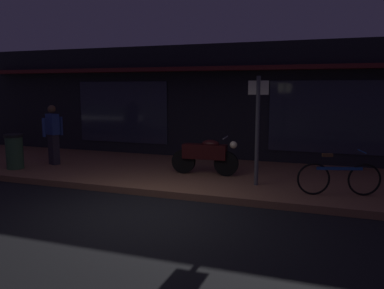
% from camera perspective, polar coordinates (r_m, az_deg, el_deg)
% --- Properties ---
extents(ground_plane, '(60.00, 60.00, 0.00)m').
position_cam_1_polar(ground_plane, '(7.21, -7.43, -10.12)').
color(ground_plane, black).
extents(sidewalk_slab, '(18.00, 4.00, 0.15)m').
position_cam_1_polar(sidewalk_slab, '(9.86, 0.41, -4.51)').
color(sidewalk_slab, brown).
rests_on(sidewalk_slab, ground_plane).
extents(storefront_building, '(18.00, 3.30, 3.60)m').
position_cam_1_polar(storefront_building, '(12.87, 5.33, 6.28)').
color(storefront_building, black).
rests_on(storefront_building, ground_plane).
extents(motorcycle, '(1.70, 0.55, 0.97)m').
position_cam_1_polar(motorcycle, '(9.43, 2.10, -1.57)').
color(motorcycle, black).
rests_on(motorcycle, sidewalk_slab).
extents(bicycle_parked, '(1.61, 0.57, 0.91)m').
position_cam_1_polar(bicycle_parked, '(8.19, 21.17, -4.69)').
color(bicycle_parked, black).
rests_on(bicycle_parked, sidewalk_slab).
extents(person_photographer, '(0.44, 0.60, 1.67)m').
position_cam_1_polar(person_photographer, '(11.34, -20.15, 1.56)').
color(person_photographer, '#28232D').
rests_on(person_photographer, sidewalk_slab).
extents(sign_post, '(0.44, 0.09, 2.40)m').
position_cam_1_polar(sign_post, '(8.40, 9.81, 3.02)').
color(sign_post, '#47474C').
rests_on(sign_post, sidewalk_slab).
extents(trash_bin, '(0.48, 0.48, 0.93)m').
position_cam_1_polar(trash_bin, '(11.19, -25.10, -0.91)').
color(trash_bin, '#2D4C33').
rests_on(trash_bin, sidewalk_slab).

